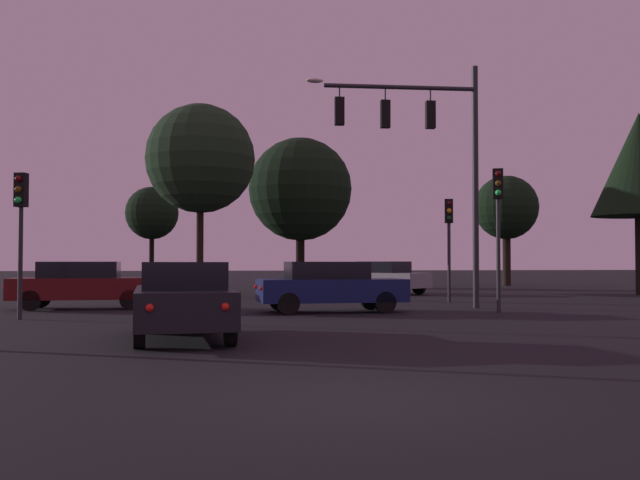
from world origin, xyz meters
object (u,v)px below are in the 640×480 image
(tree_left_far, at_px, (152,213))
(tree_right_cluster, at_px, (300,190))
(car_nearside_lane, at_px, (182,299))
(traffic_signal_mast_arm, at_px, (427,142))
(car_crossing_right, at_px, (83,284))
(traffic_light_corner_right, at_px, (449,229))
(car_far_lane, at_px, (385,277))
(traffic_light_corner_left, at_px, (20,215))
(tree_center_horizon, at_px, (506,208))
(tree_lot_edge, at_px, (639,165))
(traffic_light_median, at_px, (498,210))
(tree_behind_sign, at_px, (200,159))
(car_crossing_left, at_px, (330,286))

(tree_left_far, xyz_separation_m, tree_right_cluster, (8.41, -9.60, 0.68))
(car_nearside_lane, distance_m, tree_right_cluster, 23.29)
(traffic_signal_mast_arm, distance_m, car_crossing_right, 12.03)
(car_crossing_right, xyz_separation_m, tree_left_far, (0.04, 22.37, 3.77))
(car_crossing_right, distance_m, tree_right_cluster, 15.94)
(tree_right_cluster, bearing_deg, car_nearside_lane, -102.12)
(traffic_light_corner_right, relative_size, car_far_lane, 0.93)
(car_crossing_right, relative_size, car_far_lane, 1.12)
(traffic_light_corner_left, bearing_deg, tree_center_horizon, 45.08)
(tree_lot_edge, bearing_deg, tree_center_horizon, 95.58)
(car_nearside_lane, height_order, tree_left_far, tree_left_far)
(traffic_light_median, bearing_deg, traffic_light_corner_left, -177.35)
(traffic_signal_mast_arm, bearing_deg, car_crossing_right, 172.60)
(traffic_light_corner_right, bearing_deg, tree_behind_sign, 152.46)
(car_far_lane, bearing_deg, tree_left_far, 131.10)
(car_crossing_left, bearing_deg, traffic_signal_mast_arm, 19.33)
(car_nearside_lane, bearing_deg, traffic_light_median, 33.94)
(car_nearside_lane, distance_m, tree_center_horizon, 34.15)
(traffic_signal_mast_arm, distance_m, tree_lot_edge, 14.60)
(tree_behind_sign, bearing_deg, tree_right_cluster, 50.60)
(car_nearside_lane, bearing_deg, tree_behind_sign, 90.49)
(car_crossing_right, relative_size, tree_center_horizon, 0.67)
(traffic_light_corner_right, distance_m, car_crossing_right, 13.13)
(traffic_light_corner_right, bearing_deg, car_far_lane, 97.21)
(traffic_light_corner_right, distance_m, traffic_light_median, 5.48)
(traffic_signal_mast_arm, height_order, tree_left_far, traffic_signal_mast_arm)
(tree_behind_sign, height_order, tree_lot_edge, tree_lot_edge)
(tree_left_far, bearing_deg, car_nearside_lane, -83.56)
(tree_center_horizon, bearing_deg, tree_lot_edge, -84.42)
(traffic_light_corner_left, relative_size, tree_right_cluster, 0.49)
(traffic_light_corner_right, xyz_separation_m, tree_behind_sign, (-9.33, 4.87, 3.13))
(traffic_light_corner_left, relative_size, car_crossing_right, 0.83)
(car_nearside_lane, bearing_deg, car_far_lane, 65.45)
(tree_center_horizon, height_order, tree_lot_edge, tree_lot_edge)
(traffic_light_corner_left, height_order, tree_lot_edge, tree_lot_edge)
(traffic_signal_mast_arm, bearing_deg, traffic_light_median, -53.95)
(car_crossing_left, distance_m, car_far_lane, 12.09)
(traffic_light_corner_left, xyz_separation_m, tree_lot_edge, (24.20, 10.54, 3.18))
(traffic_signal_mast_arm, height_order, tree_center_horizon, traffic_signal_mast_arm)
(traffic_light_corner_left, height_order, tree_right_cluster, tree_right_cluster)
(car_nearside_lane, xyz_separation_m, car_far_lane, (8.34, 18.26, -0.00))
(traffic_light_median, distance_m, tree_right_cluster, 17.00)
(car_far_lane, height_order, tree_lot_edge, tree_lot_edge)
(traffic_signal_mast_arm, bearing_deg, tree_behind_sign, 132.50)
(car_far_lane, xyz_separation_m, tree_lot_edge, (11.37, -2.33, 5.14))
(traffic_light_corner_left, bearing_deg, car_nearside_lane, -50.17)
(traffic_light_median, height_order, car_nearside_lane, traffic_light_median)
(traffic_signal_mast_arm, bearing_deg, traffic_light_corner_left, -166.88)
(traffic_light_corner_right, xyz_separation_m, car_crossing_right, (-12.85, -1.89, -1.96))
(traffic_light_corner_left, bearing_deg, traffic_light_corner_right, 23.97)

